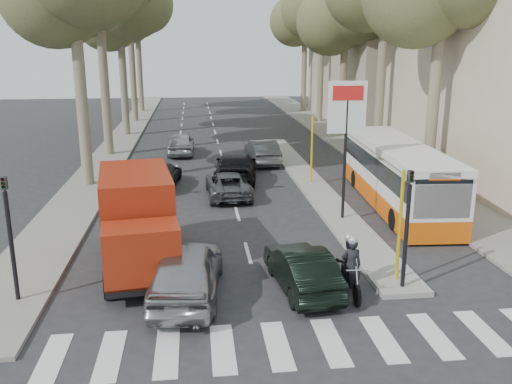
{
  "coord_description": "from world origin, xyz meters",
  "views": [
    {
      "loc": [
        -2.62,
        -15.35,
        6.91
      ],
      "look_at": [
        -0.38,
        4.05,
        1.6
      ],
      "focal_mm": 38.0,
      "sensor_mm": 36.0,
      "label": 1
    }
  ],
  "objects_px": {
    "dark_hatchback": "(302,268)",
    "motorcycle": "(350,265)",
    "city_bus": "(396,173)",
    "red_truck": "(137,220)",
    "silver_hatchback": "(187,270)"
  },
  "relations": [
    {
      "from": "motorcycle",
      "to": "red_truck",
      "type": "bearing_deg",
      "value": 160.87
    },
    {
      "from": "silver_hatchback",
      "to": "red_truck",
      "type": "distance_m",
      "value": 2.89
    },
    {
      "from": "dark_hatchback",
      "to": "red_truck",
      "type": "distance_m",
      "value": 5.41
    },
    {
      "from": "dark_hatchback",
      "to": "motorcycle",
      "type": "distance_m",
      "value": 1.39
    },
    {
      "from": "silver_hatchback",
      "to": "city_bus",
      "type": "relative_size",
      "value": 0.43
    },
    {
      "from": "silver_hatchback",
      "to": "red_truck",
      "type": "bearing_deg",
      "value": -50.27
    },
    {
      "from": "city_bus",
      "to": "motorcycle",
      "type": "height_order",
      "value": "city_bus"
    },
    {
      "from": "silver_hatchback",
      "to": "city_bus",
      "type": "bearing_deg",
      "value": -132.2
    },
    {
      "from": "silver_hatchback",
      "to": "motorcycle",
      "type": "bearing_deg",
      "value": -176.0
    },
    {
      "from": "city_bus",
      "to": "motorcycle",
      "type": "bearing_deg",
      "value": -114.78
    },
    {
      "from": "silver_hatchback",
      "to": "dark_hatchback",
      "type": "height_order",
      "value": "silver_hatchback"
    },
    {
      "from": "red_truck",
      "to": "motorcycle",
      "type": "distance_m",
      "value": 6.72
    },
    {
      "from": "silver_hatchback",
      "to": "city_bus",
      "type": "xyz_separation_m",
      "value": [
        9.14,
        8.15,
        0.68
      ]
    },
    {
      "from": "city_bus",
      "to": "red_truck",
      "type": "bearing_deg",
      "value": -147.77
    },
    {
      "from": "motorcycle",
      "to": "dark_hatchback",
      "type": "bearing_deg",
      "value": 170.95
    }
  ]
}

